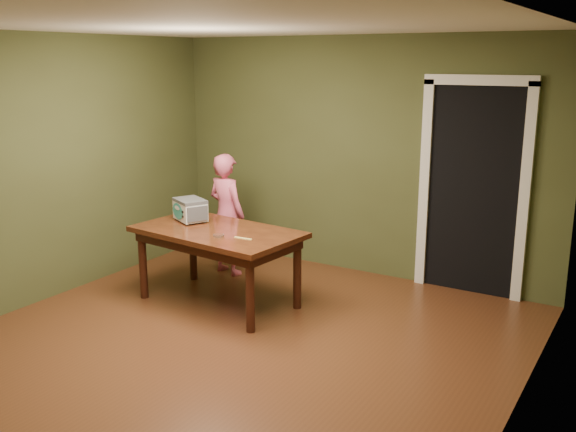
# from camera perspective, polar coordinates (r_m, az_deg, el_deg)

# --- Properties ---
(floor) EXTENTS (5.00, 5.00, 0.00)m
(floor) POSITION_cam_1_polar(r_m,az_deg,el_deg) (5.42, -5.87, -11.97)
(floor) COLOR #552D18
(floor) RESTS_ON ground
(room_shell) EXTENTS (4.52, 5.02, 2.61)m
(room_shell) POSITION_cam_1_polar(r_m,az_deg,el_deg) (4.92, -6.35, 6.22)
(room_shell) COLOR #454E29
(room_shell) RESTS_ON ground
(doorway) EXTENTS (1.10, 0.66, 2.25)m
(doorway) POSITION_cam_1_polar(r_m,az_deg,el_deg) (6.98, 16.78, 2.54)
(doorway) COLOR black
(doorway) RESTS_ON ground
(dining_table) EXTENTS (1.68, 1.05, 0.75)m
(dining_table) POSITION_cam_1_polar(r_m,az_deg,el_deg) (6.24, -6.28, -2.08)
(dining_table) COLOR #35170C
(dining_table) RESTS_ON floor
(toy_oven) EXTENTS (0.43, 0.38, 0.23)m
(toy_oven) POSITION_cam_1_polar(r_m,az_deg,el_deg) (6.54, -8.70, 0.61)
(toy_oven) COLOR #4C4F54
(toy_oven) RESTS_ON dining_table
(baking_pan) EXTENTS (0.10, 0.10, 0.02)m
(baking_pan) POSITION_cam_1_polar(r_m,az_deg,el_deg) (5.96, -6.19, -1.72)
(baking_pan) COLOR silver
(baking_pan) RESTS_ON dining_table
(spatula) EXTENTS (0.18, 0.04, 0.01)m
(spatula) POSITION_cam_1_polar(r_m,az_deg,el_deg) (5.87, -4.02, -1.99)
(spatula) COLOR #FFE26E
(spatula) RESTS_ON dining_table
(child) EXTENTS (0.54, 0.41, 1.35)m
(child) POSITION_cam_1_polar(r_m,az_deg,el_deg) (7.12, -5.46, 0.16)
(child) COLOR #D75878
(child) RESTS_ON floor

